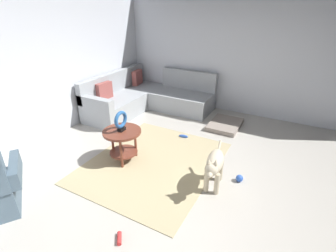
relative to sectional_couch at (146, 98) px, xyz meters
name	(u,v)px	position (x,y,z in m)	size (l,w,h in m)	color
ground_plane	(189,183)	(-1.99, -2.02, -0.34)	(6.00, 6.00, 0.10)	#B7B2A8
wall_back	(36,66)	(-1.99, 0.92, 1.06)	(6.00, 0.12, 2.70)	silver
wall_right	(248,54)	(0.95, -2.02, 1.06)	(0.12, 6.00, 2.70)	silver
area_rug	(154,162)	(-1.84, -1.32, -0.28)	(2.30, 1.90, 0.01)	tan
sectional_couch	(146,98)	(0.00, 0.00, 0.00)	(2.20, 2.25, 0.88)	#9EA3A8
side_table	(122,138)	(-2.00, -0.86, 0.13)	(0.60, 0.60, 0.54)	brown
torus_sculpture	(121,121)	(-2.00, -0.86, 0.42)	(0.28, 0.08, 0.33)	black
dog_bed_mat	(225,125)	(-0.01, -1.94, -0.24)	(0.80, 0.60, 0.09)	gray
dog	(214,165)	(-1.96, -2.36, 0.09)	(0.84, 0.30, 0.63)	beige
dog_toy_ball	(239,178)	(-1.65, -2.66, -0.24)	(0.10, 0.10, 0.10)	blue
dog_toy_rope	(119,238)	(-3.28, -1.77, -0.26)	(0.05, 0.05, 0.15)	red
dog_toy_bone	(183,136)	(-0.85, -1.39, -0.26)	(0.18, 0.06, 0.06)	blue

